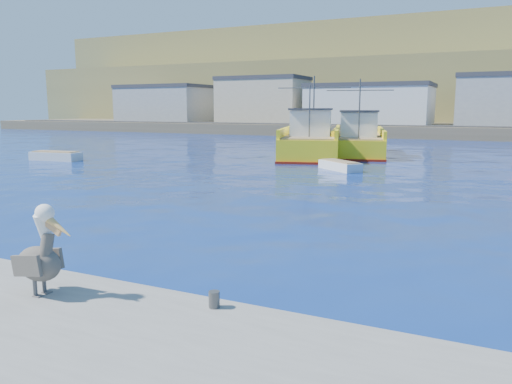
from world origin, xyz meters
TOP-DOWN VIEW (x-y plane):
  - ground at (0.00, 0.00)m, footprint 260.00×260.00m
  - dock_bollards at (0.60, -3.40)m, footprint 36.20×0.20m
  - far_shore at (0.00, 109.20)m, footprint 200.00×81.00m
  - trawler_yellow_a at (-6.40, 29.38)m, footprint 7.99×14.34m
  - trawler_yellow_b at (-3.20, 32.44)m, footprint 7.07×12.99m
  - skiff_left at (-23.29, 17.62)m, footprint 4.14×1.84m
  - skiff_mid at (-1.60, 21.03)m, footprint 3.39×3.18m
  - pelican at (-0.26, -4.26)m, footprint 1.44×0.60m

SIDE VIEW (x-z plane):
  - ground at x=0.00m, z-range 0.00..0.00m
  - skiff_mid at x=-1.60m, z-range -0.14..0.62m
  - skiff_left at x=-23.29m, z-range -0.16..0.71m
  - dock_bollards at x=0.60m, z-range 0.50..0.80m
  - trawler_yellow_b at x=-3.20m, z-range -2.23..4.42m
  - trawler_yellow_a at x=-6.40m, z-range -2.24..4.57m
  - pelican at x=-0.26m, z-range 0.37..2.15m
  - far_shore at x=0.00m, z-range -3.02..20.98m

